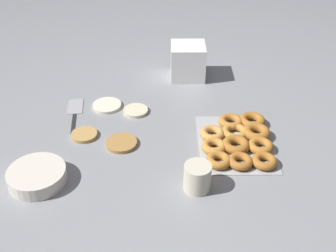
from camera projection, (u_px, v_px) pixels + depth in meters
name	position (u px, v px, depth m)	size (l,w,h in m)	color
ground_plane	(137.00, 126.00, 1.61)	(3.00, 3.00, 0.00)	gray
pancake_0	(121.00, 143.00, 1.52)	(0.11, 0.11, 0.01)	#B27F42
pancake_1	(136.00, 111.00, 1.69)	(0.10, 0.10, 0.01)	beige
pancake_2	(107.00, 105.00, 1.72)	(0.12, 0.12, 0.01)	silver
pancake_3	(84.00, 135.00, 1.56)	(0.10, 0.10, 0.01)	tan
donut_tray	(238.00, 140.00, 1.51)	(0.34, 0.27, 0.04)	#ADAFB5
batter_bowl	(37.00, 176.00, 1.35)	(0.19, 0.19, 0.05)	silver
container_stack	(188.00, 61.00, 1.89)	(0.14, 0.15, 0.16)	white
paper_cup	(197.00, 177.00, 1.31)	(0.09, 0.09, 0.09)	beige
spatula	(75.00, 110.00, 1.70)	(0.25, 0.07, 0.01)	black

